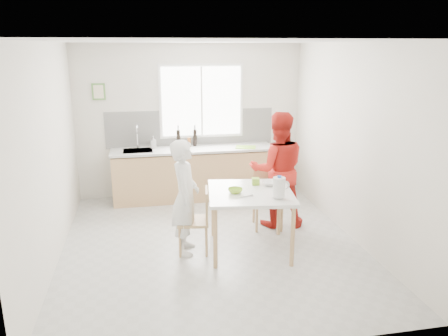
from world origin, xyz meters
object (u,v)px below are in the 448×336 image
Objects in this scene: person_white at (185,197)px; wine_bottle_a at (178,139)px; bowl_green at (235,191)px; wine_bottle_b at (195,138)px; milk_jug at (279,187)px; person_red at (277,170)px; dining_table at (250,198)px; chair_far at (267,193)px; chair_left at (198,218)px; bowl_white at (270,183)px.

person_white is 4.76× the size of wine_bottle_a.
wine_bottle_b is (-0.21, 2.41, 0.21)m from bowl_green.
wine_bottle_a reaches higher than milk_jug.
person_white is 1.60m from person_red.
bowl_green is 0.70× the size of milk_jug.
person_red is 5.42× the size of wine_bottle_a.
dining_table is 0.24m from bowl_green.
milk_jug reaches higher than chair_far.
person_red is (0.15, 0.01, 0.35)m from chair_far.
milk_jug reaches higher than bowl_green.
chair_far is at bearing 128.42° from chair_left.
wine_bottle_a is (0.12, 2.18, 0.32)m from person_white.
chair_left is at bearing 164.52° from milk_jug.
chair_left is 3.19× the size of milk_jug.
person_white is 1.22m from milk_jug.
person_white is 5.63× the size of milk_jug.
chair_left is 0.57× the size of person_white.
bowl_green is 2.39m from wine_bottle_a.
person_white is 1.18m from bowl_white.
chair_left is at bearing -96.53° from wine_bottle_b.
chair_far is 1.19m from milk_jug.
milk_jug is at bearing -91.35° from chair_far.
chair_left is at bearing -90.00° from person_white.
bowl_white is (1.01, 0.11, 0.38)m from chair_left.
wine_bottle_a reaches higher than bowl_green.
person_white is at bearing -100.54° from wine_bottle_b.
chair_left is 3.85× the size of bowl_white.
wine_bottle_b reaches higher than chair_left.
milk_jug is at bearing 81.24° from person_red.
wine_bottle_a is at bearing 4.84° from person_white.
bowl_green is at bearing -77.50° from wine_bottle_a.
chair_left is 1.16m from milk_jug.
person_red is at bearing 51.79° from dining_table.
wine_bottle_b reaches higher than bowl_green.
person_red is at bearing -57.54° from person_white.
wine_bottle_b is (-0.70, 2.71, 0.10)m from milk_jug.
chair_left is (-0.68, 0.09, -0.27)m from dining_table.
bowl_green is 2.43m from wine_bottle_b.
bowl_white is 0.83× the size of milk_jug.
chair_far is 0.39m from person_red.
person_white is at bearing -145.54° from chair_far.
chair_left is at bearing 166.16° from bowl_green.
bowl_green is at bearing -156.99° from bowl_white.
bowl_white is at bearing 104.25° from chair_left.
wine_bottle_b is at bearing 126.32° from chair_far.
person_white reaches higher than chair_far.
bowl_white is (-0.28, -0.57, -0.01)m from person_red.
bowl_green is 0.58m from milk_jug.
milk_jug is at bearing -69.08° from wine_bottle_a.
chair_far is at bearing 88.65° from milk_jug.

